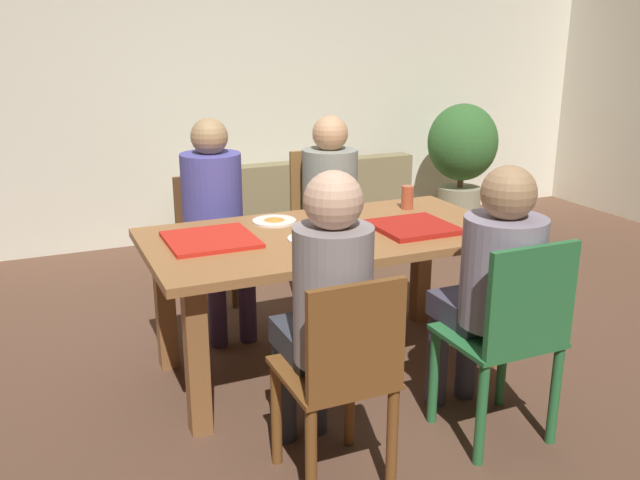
# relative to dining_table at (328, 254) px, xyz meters

# --- Properties ---
(ground_plane) EXTENTS (20.00, 20.00, 0.00)m
(ground_plane) POSITION_rel_dining_table_xyz_m (0.00, 0.00, -0.62)
(ground_plane) COLOR brown
(back_wall) EXTENTS (7.74, 0.12, 2.81)m
(back_wall) POSITION_rel_dining_table_xyz_m (0.00, 2.62, 0.78)
(back_wall) COLOR silver
(back_wall) RESTS_ON ground
(dining_table) EXTENTS (1.80, 0.94, 0.74)m
(dining_table) POSITION_rel_dining_table_xyz_m (0.00, 0.00, 0.00)
(dining_table) COLOR #9B6537
(dining_table) RESTS_ON ground
(chair_0) EXTENTS (0.39, 0.38, 0.87)m
(chair_0) POSITION_rel_dining_table_xyz_m (-0.37, 0.87, -0.16)
(chair_0) COLOR brown
(chair_0) RESTS_ON ground
(person_0) EXTENTS (0.35, 0.56, 1.23)m
(person_0) POSITION_rel_dining_table_xyz_m (-0.37, 0.75, 0.10)
(person_0) COLOR #3C2C4E
(person_0) RESTS_ON ground
(chair_1) EXTENTS (0.41, 0.39, 0.96)m
(chair_1) POSITION_rel_dining_table_xyz_m (0.40, 0.93, -0.11)
(chair_1) COLOR brown
(chair_1) RESTS_ON ground
(person_1) EXTENTS (0.35, 0.54, 1.20)m
(person_1) POSITION_rel_dining_table_xyz_m (0.40, 0.80, 0.09)
(person_1) COLOR #35303B
(person_1) RESTS_ON ground
(chair_2) EXTENTS (0.39, 0.42, 0.88)m
(chair_2) POSITION_rel_dining_table_xyz_m (-0.37, -0.94, -0.14)
(chair_2) COLOR brown
(chair_2) RESTS_ON ground
(person_2) EXTENTS (0.29, 0.52, 1.23)m
(person_2) POSITION_rel_dining_table_xyz_m (-0.37, -0.80, 0.10)
(person_2) COLOR #33363F
(person_2) RESTS_ON ground
(chair_3) EXTENTS (0.44, 0.41, 0.91)m
(chair_3) POSITION_rel_dining_table_xyz_m (0.40, -0.93, -0.12)
(chair_3) COLOR #2A6F3A
(chair_3) RESTS_ON ground
(person_3) EXTENTS (0.34, 0.52, 1.19)m
(person_3) POSITION_rel_dining_table_xyz_m (0.40, -0.79, 0.08)
(person_3) COLOR #403C4D
(person_3) RESTS_ON ground
(pizza_box_0) EXTENTS (0.41, 0.41, 0.02)m
(pizza_box_0) POSITION_rel_dining_table_xyz_m (-0.58, 0.08, 0.12)
(pizza_box_0) COLOR red
(pizza_box_0) RESTS_ON dining_table
(pizza_box_1) EXTENTS (0.38, 0.38, 0.03)m
(pizza_box_1) POSITION_rel_dining_table_xyz_m (0.41, -0.13, 0.13)
(pizza_box_1) COLOR #AD1D15
(pizza_box_1) RESTS_ON dining_table
(plate_0) EXTENTS (0.23, 0.23, 0.03)m
(plate_0) POSITION_rel_dining_table_xyz_m (-0.18, 0.28, 0.12)
(plate_0) COLOR white
(plate_0) RESTS_ON dining_table
(plate_1) EXTENTS (0.26, 0.26, 0.03)m
(plate_1) POSITION_rel_dining_table_xyz_m (-0.11, -0.09, 0.12)
(plate_1) COLOR white
(plate_1) RESTS_ON dining_table
(drinking_glass_0) EXTENTS (0.07, 0.07, 0.13)m
(drinking_glass_0) POSITION_rel_dining_table_xyz_m (0.60, 0.25, 0.18)
(drinking_glass_0) COLOR #B24D31
(drinking_glass_0) RESTS_ON dining_table
(drinking_glass_1) EXTENTS (0.07, 0.07, 0.12)m
(drinking_glass_1) POSITION_rel_dining_table_xyz_m (0.12, 0.14, 0.17)
(drinking_glass_1) COLOR #BA5232
(drinking_glass_1) RESTS_ON dining_table
(couch) EXTENTS (1.71, 0.82, 0.78)m
(couch) POSITION_rel_dining_table_xyz_m (0.57, 1.91, -0.34)
(couch) COLOR #867852
(couch) RESTS_ON ground
(potted_plant) EXTENTS (0.62, 0.62, 1.09)m
(potted_plant) POSITION_rel_dining_table_xyz_m (2.25, 2.06, 0.03)
(potted_plant) COLOR gray
(potted_plant) RESTS_ON ground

